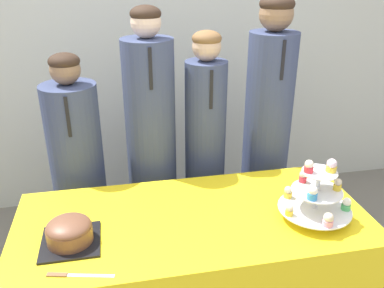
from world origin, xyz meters
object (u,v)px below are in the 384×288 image
student_1 (152,155)px  student_3 (266,140)px  student_2 (205,158)px  cupcake_stand (317,195)px  cake_knife (69,275)px  student_0 (79,179)px  round_cake (69,232)px

student_1 → student_3: student_3 is taller
student_3 → student_2: bearing=-180.0°
cupcake_stand → student_1: bearing=132.2°
cake_knife → student_1: size_ratio=0.16×
cake_knife → student_0: 0.93m
student_2 → cupcake_stand: bearing=-65.0°
cake_knife → student_2: 1.19m
student_0 → student_3: 1.17m
round_cake → student_2: size_ratio=0.17×
cupcake_stand → student_3: bearing=86.6°
cake_knife → student_2: student_2 is taller
round_cake → cupcake_stand: size_ratio=0.73×
student_1 → student_2: 0.33m
round_cake → cake_knife: 0.21m
cupcake_stand → student_0: student_0 is taller
cupcake_stand → student_1: (-0.68, 0.75, -0.09)m
student_2 → student_3: (0.39, 0.00, 0.09)m
student_2 → round_cake: bearing=-136.5°
student_3 → cupcake_stand: bearing=-93.4°
student_2 → student_1: bearing=180.0°
student_0 → student_2: bearing=-0.0°
round_cake → student_3: (1.15, 0.72, 0.01)m
round_cake → student_0: bearing=90.8°
round_cake → student_2: (0.76, 0.72, -0.07)m
cupcake_stand → student_1: 1.02m
cupcake_stand → student_2: size_ratio=0.23×
cake_knife → student_1: bearing=78.6°
cupcake_stand → student_0: 1.36m
student_0 → student_1: size_ratio=0.86×
cupcake_stand → student_3: (0.04, 0.75, -0.05)m
student_2 → student_3: 0.40m
round_cake → cupcake_stand: cupcake_stand is taller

